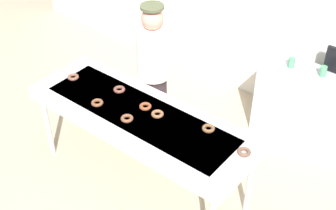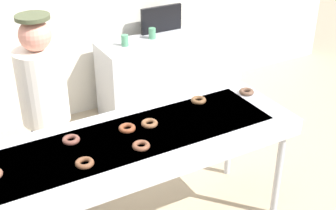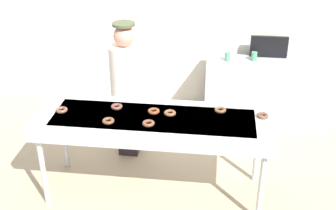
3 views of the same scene
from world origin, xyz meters
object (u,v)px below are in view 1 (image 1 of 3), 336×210
object	(u,v)px
chocolate_donut_1	(208,128)
chocolate_donut_3	(97,103)
chocolate_donut_2	(244,152)
chocolate_donut_7	(119,89)
fryer_conveyor	(140,119)
prep_counter	(328,116)
worker_baker	(153,64)
paper_cup_1	(323,71)
paper_cup_0	(291,62)
chocolate_donut_6	(73,77)
chocolate_donut_0	(145,106)
chocolate_donut_4	(157,114)
chocolate_donut_5	(127,118)

from	to	relation	value
chocolate_donut_1	chocolate_donut_3	size ratio (longest dim) A/B	1.00
chocolate_donut_2	chocolate_donut_7	world-z (taller)	same
fryer_conveyor	chocolate_donut_7	distance (m)	0.45
prep_counter	worker_baker	bearing A→B (deg)	-149.07
chocolate_donut_7	paper_cup_1	world-z (taller)	paper_cup_1
paper_cup_0	paper_cup_1	world-z (taller)	same
chocolate_donut_6	chocolate_donut_3	bearing A→B (deg)	-17.16
chocolate_donut_6	prep_counter	xyz separation A→B (m)	(2.26, 1.75, -0.51)
chocolate_donut_3	chocolate_donut_7	world-z (taller)	same
chocolate_donut_0	chocolate_donut_6	xyz separation A→B (m)	(-0.95, -0.09, 0.00)
worker_baker	chocolate_donut_6	bearing A→B (deg)	61.31
chocolate_donut_7	prep_counter	world-z (taller)	chocolate_donut_7
chocolate_donut_4	chocolate_donut_5	world-z (taller)	same
chocolate_donut_6	worker_baker	xyz separation A→B (m)	(0.54, 0.71, 0.03)
chocolate_donut_1	chocolate_donut_7	distance (m)	1.09
chocolate_donut_4	chocolate_donut_7	xyz separation A→B (m)	(-0.57, 0.07, 0.00)
fryer_conveyor	chocolate_donut_6	distance (m)	0.97
chocolate_donut_5	chocolate_donut_7	distance (m)	0.49
fryer_conveyor	chocolate_donut_0	distance (m)	0.13
chocolate_donut_6	paper_cup_1	world-z (taller)	paper_cup_1
chocolate_donut_0	worker_baker	world-z (taller)	worker_baker
chocolate_donut_3	paper_cup_1	world-z (taller)	paper_cup_1
fryer_conveyor	chocolate_donut_1	xyz separation A→B (m)	(0.67, 0.21, 0.09)
chocolate_donut_2	prep_counter	distance (m)	1.71
chocolate_donut_0	chocolate_donut_1	size ratio (longest dim) A/B	1.00
chocolate_donut_1	paper_cup_0	bearing A→B (deg)	87.35
chocolate_donut_6	paper_cup_0	size ratio (longest dim) A/B	1.02
chocolate_donut_1	paper_cup_1	distance (m)	1.67
chocolate_donut_5	chocolate_donut_6	size ratio (longest dim) A/B	1.00
chocolate_donut_6	paper_cup_1	distance (m)	2.75
fryer_conveyor	chocolate_donut_2	size ratio (longest dim) A/B	19.70
chocolate_donut_3	worker_baker	bearing A→B (deg)	89.97
chocolate_donut_5	worker_baker	xyz separation A→B (m)	(-0.40, 0.88, 0.03)
chocolate_donut_0	prep_counter	bearing A→B (deg)	51.70
chocolate_donut_1	chocolate_donut_4	xyz separation A→B (m)	(-0.51, -0.13, 0.00)
prep_counter	paper_cup_1	bearing A→B (deg)	160.59
chocolate_donut_0	prep_counter	world-z (taller)	chocolate_donut_0
fryer_conveyor	prep_counter	world-z (taller)	fryer_conveyor
fryer_conveyor	paper_cup_1	bearing A→B (deg)	58.89
chocolate_donut_3	chocolate_donut_5	bearing A→B (deg)	0.22
paper_cup_0	worker_baker	bearing A→B (deg)	-138.08
fryer_conveyor	chocolate_donut_7	size ratio (longest dim) A/B	19.70
prep_counter	paper_cup_1	xyz separation A→B (m)	(-0.20, 0.07, 0.50)
worker_baker	paper_cup_1	distance (m)	1.89
chocolate_donut_3	fryer_conveyor	bearing A→B (deg)	20.42
chocolate_donut_0	chocolate_donut_4	xyz separation A→B (m)	(0.17, -0.02, 0.00)
chocolate_donut_3	chocolate_donut_4	size ratio (longest dim) A/B	1.00
chocolate_donut_0	chocolate_donut_1	distance (m)	0.69
chocolate_donut_2	paper_cup_1	world-z (taller)	paper_cup_1
chocolate_donut_4	worker_baker	xyz separation A→B (m)	(-0.59, 0.64, 0.03)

